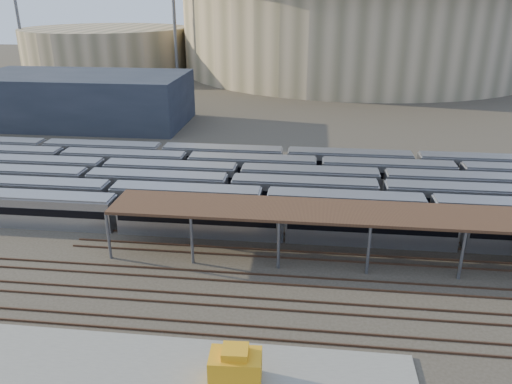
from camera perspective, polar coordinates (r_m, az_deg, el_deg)
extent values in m
plane|color=#383026|center=(50.05, -8.20, -8.72)|extent=(420.00, 420.00, 0.00)
cube|color=gray|center=(40.30, -21.11, -18.57)|extent=(50.00, 9.00, 0.20)
cube|color=#B7B8BD|center=(54.86, 3.05, -3.49)|extent=(112.00, 2.90, 3.60)
cube|color=#B7B8BD|center=(58.85, 0.94, -1.64)|extent=(112.00, 2.90, 3.60)
cube|color=#B7B8BD|center=(63.30, -3.04, 0.08)|extent=(112.00, 2.90, 3.60)
cube|color=#B7B8BD|center=(67.07, -1.96, 1.38)|extent=(112.00, 2.90, 3.60)
cube|color=#B7B8BD|center=(72.52, -7.84, 2.79)|extent=(112.00, 2.90, 3.60)
cube|color=#B7B8BD|center=(74.41, 3.34, 3.46)|extent=(112.00, 2.90, 3.60)
cylinder|color=#5A5B5F|center=(52.43, -16.51, -4.86)|extent=(0.30, 0.30, 5.00)
cylinder|color=#5A5B5F|center=(56.92, -14.48, -2.45)|extent=(0.30, 0.30, 5.00)
cylinder|color=#5A5B5F|center=(49.80, -7.34, -5.54)|extent=(0.30, 0.30, 5.00)
cylinder|color=#5A5B5F|center=(54.51, -6.02, -2.95)|extent=(0.30, 0.30, 5.00)
cylinder|color=#5A5B5F|center=(48.57, 2.59, -6.12)|extent=(0.30, 0.30, 5.00)
cylinder|color=#5A5B5F|center=(53.39, 3.02, -3.41)|extent=(0.30, 0.30, 5.00)
cylinder|color=#5A5B5F|center=(48.83, 12.73, -6.53)|extent=(0.30, 0.30, 5.00)
cylinder|color=#5A5B5F|center=(53.63, 12.21, -3.79)|extent=(0.30, 0.30, 5.00)
cylinder|color=#5A5B5F|center=(50.57, 22.49, -6.72)|extent=(0.30, 0.30, 5.00)
cylinder|color=#5A5B5F|center=(55.21, 21.11, -4.07)|extent=(0.30, 0.30, 5.00)
cube|color=#382217|center=(50.76, 17.52, -2.57)|extent=(60.00, 6.00, 0.30)
cube|color=#4C3323|center=(48.56, -8.72, -9.66)|extent=(170.00, 0.12, 0.18)
cube|color=#4C3323|center=(49.79, -8.28, -8.77)|extent=(170.00, 0.12, 0.18)
cube|color=#4C3323|center=(45.34, -10.03, -12.27)|extent=(170.00, 0.12, 0.18)
cube|color=#4C3323|center=(46.53, -9.52, -11.25)|extent=(170.00, 0.12, 0.18)
cube|color=#4C3323|center=(42.26, -11.58, -15.25)|extent=(170.00, 0.12, 0.18)
cube|color=#4C3323|center=(43.40, -10.97, -14.08)|extent=(170.00, 0.12, 0.18)
cylinder|color=tan|center=(182.31, 11.31, 17.96)|extent=(116.00, 116.00, 28.00)
cylinder|color=tan|center=(186.87, -16.64, 15.42)|extent=(56.00, 56.00, 14.00)
cube|color=#1E232D|center=(109.21, -19.24, 10.00)|extent=(42.00, 20.00, 10.00)
cylinder|color=#5A5B5F|center=(157.36, -9.32, 18.99)|extent=(1.00, 1.00, 36.00)
cylinder|color=#5A5B5F|center=(188.49, -25.59, 17.69)|extent=(1.00, 1.00, 36.00)
cylinder|color=#5A5B5F|center=(202.81, 0.47, 19.85)|extent=(1.00, 1.00, 36.00)
cube|color=orange|center=(36.31, -2.36, -19.48)|extent=(3.68, 2.41, 2.23)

